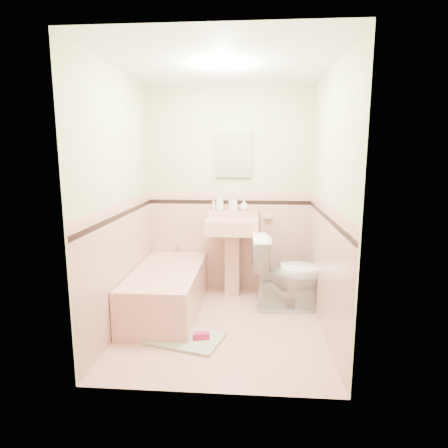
# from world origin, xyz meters

# --- Properties ---
(floor) EXTENTS (2.20, 2.20, 0.00)m
(floor) POSITION_xyz_m (0.00, 0.00, 0.00)
(floor) COLOR #DEA491
(floor) RESTS_ON ground
(ceiling) EXTENTS (2.20, 2.20, 0.00)m
(ceiling) POSITION_xyz_m (0.00, 0.00, 2.50)
(ceiling) COLOR white
(ceiling) RESTS_ON ground
(wall_back) EXTENTS (2.50, 0.00, 2.50)m
(wall_back) POSITION_xyz_m (0.00, 1.10, 1.25)
(wall_back) COLOR #F4E7C7
(wall_back) RESTS_ON ground
(wall_front) EXTENTS (2.50, 0.00, 2.50)m
(wall_front) POSITION_xyz_m (0.00, -1.10, 1.25)
(wall_front) COLOR #F4E7C7
(wall_front) RESTS_ON ground
(wall_left) EXTENTS (0.00, 2.50, 2.50)m
(wall_left) POSITION_xyz_m (-1.00, 0.00, 1.25)
(wall_left) COLOR #F4E7C7
(wall_left) RESTS_ON ground
(wall_right) EXTENTS (0.00, 2.50, 2.50)m
(wall_right) POSITION_xyz_m (1.00, 0.00, 1.25)
(wall_right) COLOR #F4E7C7
(wall_right) RESTS_ON ground
(wainscot_back) EXTENTS (2.00, 0.00, 2.00)m
(wainscot_back) POSITION_xyz_m (0.00, 1.09, 0.60)
(wainscot_back) COLOR #E0A996
(wainscot_back) RESTS_ON ground
(wainscot_front) EXTENTS (2.00, 0.00, 2.00)m
(wainscot_front) POSITION_xyz_m (0.00, -1.09, 0.60)
(wainscot_front) COLOR #E0A996
(wainscot_front) RESTS_ON ground
(wainscot_left) EXTENTS (0.00, 2.20, 2.20)m
(wainscot_left) POSITION_xyz_m (-0.99, 0.00, 0.60)
(wainscot_left) COLOR #E0A996
(wainscot_left) RESTS_ON ground
(wainscot_right) EXTENTS (0.00, 2.20, 2.20)m
(wainscot_right) POSITION_xyz_m (0.99, 0.00, 0.60)
(wainscot_right) COLOR #E0A996
(wainscot_right) RESTS_ON ground
(accent_back) EXTENTS (2.00, 0.00, 2.00)m
(accent_back) POSITION_xyz_m (0.00, 1.08, 1.12)
(accent_back) COLOR black
(accent_back) RESTS_ON ground
(accent_front) EXTENTS (2.00, 0.00, 2.00)m
(accent_front) POSITION_xyz_m (0.00, -1.08, 1.12)
(accent_front) COLOR black
(accent_front) RESTS_ON ground
(accent_left) EXTENTS (0.00, 2.20, 2.20)m
(accent_left) POSITION_xyz_m (-0.98, 0.00, 1.12)
(accent_left) COLOR black
(accent_left) RESTS_ON ground
(accent_right) EXTENTS (0.00, 2.20, 2.20)m
(accent_right) POSITION_xyz_m (0.98, 0.00, 1.12)
(accent_right) COLOR black
(accent_right) RESTS_ON ground
(cap_back) EXTENTS (2.00, 0.00, 2.00)m
(cap_back) POSITION_xyz_m (0.00, 1.08, 1.22)
(cap_back) COLOR #DE9787
(cap_back) RESTS_ON ground
(cap_front) EXTENTS (2.00, 0.00, 2.00)m
(cap_front) POSITION_xyz_m (0.00, -1.08, 1.22)
(cap_front) COLOR #DE9787
(cap_front) RESTS_ON ground
(cap_left) EXTENTS (0.00, 2.20, 2.20)m
(cap_left) POSITION_xyz_m (-0.98, 0.00, 1.22)
(cap_left) COLOR #DE9787
(cap_left) RESTS_ON ground
(cap_right) EXTENTS (0.00, 2.20, 2.20)m
(cap_right) POSITION_xyz_m (0.98, 0.00, 1.22)
(cap_right) COLOR #DE9787
(cap_right) RESTS_ON ground
(bathtub) EXTENTS (0.70, 1.50, 0.45)m
(bathtub) POSITION_xyz_m (-0.63, 0.33, 0.23)
(bathtub) COLOR #D99C88
(bathtub) RESTS_ON floor
(tub_faucet) EXTENTS (0.04, 0.12, 0.04)m
(tub_faucet) POSITION_xyz_m (-0.63, 1.05, 0.63)
(tub_faucet) COLOR silver
(tub_faucet) RESTS_ON wall_back
(sink) EXTENTS (0.61, 0.50, 0.95)m
(sink) POSITION_xyz_m (0.05, 0.86, 0.48)
(sink) COLOR #D99C88
(sink) RESTS_ON floor
(sink_faucet) EXTENTS (0.02, 0.02, 0.10)m
(sink_faucet) POSITION_xyz_m (0.05, 1.00, 0.95)
(sink_faucet) COLOR silver
(sink_faucet) RESTS_ON sink
(medicine_cabinet) EXTENTS (0.43, 0.04, 0.54)m
(medicine_cabinet) POSITION_xyz_m (0.05, 1.07, 1.70)
(medicine_cabinet) COLOR white
(medicine_cabinet) RESTS_ON wall_back
(soap_dish) EXTENTS (0.11, 0.06, 0.04)m
(soap_dish) POSITION_xyz_m (0.47, 1.06, 0.95)
(soap_dish) COLOR #D99C88
(soap_dish) RESTS_ON wall_back
(soap_bottle_left) EXTENTS (0.12, 0.12, 0.25)m
(soap_bottle_left) POSITION_xyz_m (-0.11, 1.04, 1.15)
(soap_bottle_left) COLOR #B2B2B2
(soap_bottle_left) RESTS_ON sink
(soap_bottle_mid) EXTENTS (0.11, 0.11, 0.19)m
(soap_bottle_mid) POSITION_xyz_m (0.04, 1.04, 1.12)
(soap_bottle_mid) COLOR #B2B2B2
(soap_bottle_mid) RESTS_ON sink
(soap_bottle_right) EXTENTS (0.13, 0.13, 0.14)m
(soap_bottle_right) POSITION_xyz_m (0.18, 1.04, 1.09)
(soap_bottle_right) COLOR #B2B2B2
(soap_bottle_right) RESTS_ON sink
(tube) EXTENTS (0.04, 0.04, 0.12)m
(tube) POSITION_xyz_m (-0.19, 1.04, 1.08)
(tube) COLOR white
(tube) RESTS_ON sink
(toilet) EXTENTS (0.84, 0.51, 0.84)m
(toilet) POSITION_xyz_m (0.70, 0.51, 0.42)
(toilet) COLOR white
(toilet) RESTS_ON floor
(bucket) EXTENTS (0.26, 0.26, 0.24)m
(bucket) POSITION_xyz_m (0.52, 0.86, 0.12)
(bucket) COLOR #0C20BE
(bucket) RESTS_ON floor
(bath_mat) EXTENTS (0.77, 0.61, 0.03)m
(bath_mat) POSITION_xyz_m (-0.32, -0.31, 0.01)
(bath_mat) COLOR gray
(bath_mat) RESTS_ON floor
(shoe) EXTENTS (0.16, 0.11, 0.06)m
(shoe) POSITION_xyz_m (-0.17, -0.33, 0.06)
(shoe) COLOR #BF1E59
(shoe) RESTS_ON bath_mat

